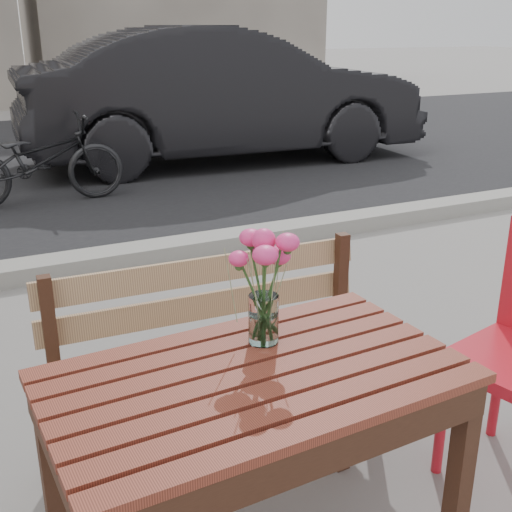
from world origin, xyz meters
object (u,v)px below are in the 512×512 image
at_px(parked_car, 223,95).
at_px(main_table, 256,408).
at_px(bicycle, 38,161).
at_px(main_vase, 264,273).

bearing_deg(parked_car, main_table, 160.84).
height_order(parked_car, bicycle, parked_car).
bearing_deg(bicycle, main_table, 178.37).
height_order(main_table, parked_car, parked_car).
distance_m(main_vase, parked_car, 6.24).
distance_m(parked_car, bicycle, 2.65).
distance_m(main_vase, bicycle, 4.63).
bearing_deg(main_table, parked_car, 64.77).
height_order(main_table, main_vase, main_vase).
xyz_separation_m(main_table, bicycle, (0.09, 4.76, -0.17)).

